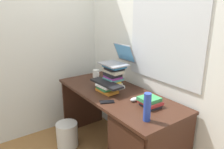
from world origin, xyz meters
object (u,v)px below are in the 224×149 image
Objects in this scene: book_stack_tall at (113,76)px; mug at (96,74)px; book_stack_side at (150,102)px; water_bottle at (147,107)px; keyboard at (106,83)px; desk at (139,139)px; cell_phone at (107,102)px; laptop at (118,59)px; computer_mouse at (135,99)px; book_stack_keyboard_riser at (107,88)px; wastebasket at (67,135)px.

book_stack_tall reaches higher than mug.
book_stack_side is 0.28m from water_bottle.
desk is at bearing 3.22° from keyboard.
cell_phone is (0.30, -0.29, -0.13)m from book_stack_tall.
laptop is at bearing 89.52° from book_stack_tall.
keyboard is (-0.53, -0.12, 0.05)m from book_stack_side.
laptop is 0.75× the size of keyboard.
cell_phone is at bearing -142.14° from desk.
computer_mouse is 0.27m from cell_phone.
desk is 0.74m from book_stack_tall.
water_bottle reaches higher than book_stack_side.
book_stack_tall is 0.19m from laptop.
book_stack_keyboard_riser is at bearing 171.10° from cell_phone.
water_bottle is at bearing -9.02° from keyboard.
mug is (-0.50, 0.17, 0.01)m from book_stack_keyboard_riser.
laptop is 1.04× the size of wastebasket.
book_stack_side is at bearing 129.70° from water_bottle.
book_stack_side is at bearing -8.09° from laptop.
cell_phone is 0.45× the size of wastebasket.
computer_mouse is 0.39m from water_bottle.
book_stack_side reaches higher than book_stack_keyboard_riser.
book_stack_tall reaches higher than computer_mouse.
book_stack_side is 1.03m from mug.
book_stack_keyboard_riser is at bearing -167.52° from book_stack_side.
book_stack_tall is (-0.55, 0.10, 0.48)m from desk.
book_stack_tall is 0.44m from cell_phone.
computer_mouse is at bearing 11.31° from keyboard.
water_bottle is (0.70, -0.09, 0.08)m from book_stack_keyboard_riser.
wastebasket is (-0.86, -0.37, -0.26)m from desk.
book_stack_side reaches higher than computer_mouse.
keyboard is (-0.00, -0.00, 0.05)m from book_stack_keyboard_riser.
desk is at bearing -9.98° from book_stack_tall.
wastebasket is at bearing -156.78° from desk.
book_stack_side reaches higher than desk.
cell_phone reaches higher than wastebasket.
desk is 11.36× the size of cell_phone.
wastebasket is at bearing -140.81° from keyboard.
book_stack_keyboard_riser is 0.82m from wastebasket.
keyboard is at bearing -167.23° from book_stack_side.
computer_mouse is (-0.16, -0.03, -0.03)m from book_stack_side.
book_stack_keyboard_riser is 2.34× the size of computer_mouse.
laptop is at bearing 59.60° from wastebasket.
mug is 1.23m from water_bottle.
keyboard reaches higher than cell_phone.
desk is 0.87m from laptop.
desk is 0.40m from book_stack_side.
mug is (-0.86, 0.09, 0.03)m from computer_mouse.
book_stack_keyboard_riser is 0.80× the size of wastebasket.
cell_phone is (0.30, -0.35, -0.31)m from laptop.
book_stack_side is at bearing 26.26° from wastebasket.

